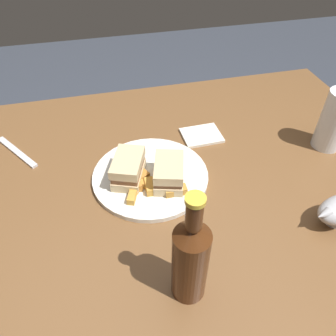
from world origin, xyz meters
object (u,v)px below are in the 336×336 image
Objects in this scene: sandwich_half_left at (128,168)px; pint_glass at (333,124)px; cider_bottle at (190,259)px; napkin at (201,135)px; fork at (17,152)px; plate at (150,176)px; sandwich_half_right at (169,173)px.

pint_glass is at bearing 1.35° from sandwich_half_left.
sandwich_half_left is 0.32m from cider_bottle.
napkin is at bearing 30.06° from sandwich_half_left.
napkin is at bearing 68.99° from cider_bottle.
fork is (-0.35, 0.49, -0.10)m from cider_bottle.
fork is (-0.34, 0.18, -0.00)m from plate.
plate is at bearing -178.64° from pint_glass.
pint_glass is at bearing -20.35° from napkin.
cider_bottle is at bearing -147.19° from pint_glass.
cider_bottle reaches higher than napkin.
plate is 0.51m from pint_glass.
napkin is 0.61× the size of fork.
sandwich_half_right is 0.44m from fork.
sandwich_half_right is 0.28m from cider_bottle.
napkin is (0.17, 0.44, -0.10)m from cider_bottle.
pint_glass is at bearing 43.54° from fork.
cider_bottle is at bearing -111.01° from napkin.
sandwich_half_right is 0.47× the size of cider_bottle.
sandwich_half_left is 0.34m from fork.
sandwich_half_right is 0.22m from napkin.
fork is (-0.84, 0.17, -0.07)m from pint_glass.
sandwich_half_right is (0.04, -0.04, 0.04)m from plate.
cider_bottle is 0.61m from fork.
pint_glass is 1.52× the size of napkin.
pint_glass reaches higher than sandwich_half_left.
napkin is at bearing 36.69° from plate.
cider_bottle is 0.48m from napkin.
napkin is at bearing 159.65° from pint_glass.
plate is 1.61× the size of fork.
cider_bottle is at bearing 0.32° from fork.
cider_bottle is at bearing -88.25° from plate.
fork is at bearing 125.37° from cider_bottle.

